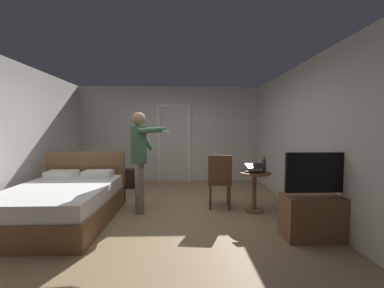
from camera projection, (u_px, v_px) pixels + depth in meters
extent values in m
plane|color=#997A56|center=(161.00, 214.00, 4.07)|extent=(5.74, 5.74, 0.00)
cube|color=beige|center=(170.00, 134.00, 6.65)|extent=(5.18, 0.12, 2.61)
cube|color=beige|center=(6.00, 138.00, 3.91)|extent=(0.12, 5.46, 2.61)
cube|color=beige|center=(309.00, 138.00, 4.07)|extent=(0.12, 5.46, 2.61)
cube|color=white|center=(159.00, 144.00, 6.58)|extent=(0.08, 0.08, 2.05)
cube|color=white|center=(189.00, 144.00, 6.60)|extent=(0.08, 0.08, 2.05)
cube|color=white|center=(174.00, 106.00, 6.52)|extent=(0.93, 0.08, 0.08)
cube|color=brown|center=(61.00, 211.00, 3.70)|extent=(1.49, 1.99, 0.35)
cube|color=white|center=(61.00, 193.00, 3.68)|extent=(1.43, 1.93, 0.22)
cube|color=brown|center=(86.00, 178.00, 4.63)|extent=(1.49, 0.08, 1.02)
cube|color=white|center=(62.00, 174.00, 4.35)|extent=(0.50, 0.34, 0.12)
cube|color=white|center=(98.00, 174.00, 4.37)|extent=(0.50, 0.34, 0.12)
cube|color=brown|center=(318.00, 217.00, 3.17)|extent=(0.91, 0.40, 0.57)
cube|color=black|center=(320.00, 172.00, 3.11)|extent=(0.91, 0.05, 0.53)
cube|color=#5D6C58|center=(319.00, 172.00, 3.14)|extent=(0.85, 0.01, 0.47)
cylinder|color=brown|center=(254.00, 192.00, 4.21)|extent=(0.08, 0.08, 0.67)
cylinder|color=brown|center=(254.00, 210.00, 4.23)|extent=(0.34, 0.34, 0.03)
cylinder|color=brown|center=(255.00, 173.00, 4.19)|extent=(0.56, 0.56, 0.03)
cube|color=black|center=(253.00, 171.00, 4.19)|extent=(0.33, 0.24, 0.02)
cube|color=black|center=(255.00, 166.00, 4.06)|extent=(0.33, 0.22, 0.07)
cube|color=navy|center=(255.00, 166.00, 4.07)|extent=(0.30, 0.18, 0.05)
cylinder|color=#34422E|center=(264.00, 166.00, 4.11)|extent=(0.06, 0.06, 0.22)
cylinder|color=#34422E|center=(264.00, 158.00, 4.10)|extent=(0.03, 0.03, 0.06)
cylinder|color=brown|center=(228.00, 193.00, 4.58)|extent=(0.04, 0.04, 0.45)
cylinder|color=brown|center=(210.00, 193.00, 4.61)|extent=(0.04, 0.04, 0.45)
cylinder|color=brown|center=(229.00, 198.00, 4.24)|extent=(0.04, 0.04, 0.45)
cylinder|color=brown|center=(210.00, 198.00, 4.27)|extent=(0.04, 0.04, 0.45)
cube|color=brown|center=(220.00, 182.00, 4.41)|extent=(0.46, 0.46, 0.04)
cube|color=brown|center=(220.00, 169.00, 4.22)|extent=(0.42, 0.08, 0.50)
cylinder|color=gray|center=(140.00, 185.00, 4.33)|extent=(0.15, 0.15, 0.88)
cylinder|color=gray|center=(139.00, 188.00, 4.08)|extent=(0.15, 0.15, 0.88)
cube|color=#3F664C|center=(139.00, 144.00, 4.16)|extent=(0.33, 0.50, 0.62)
sphere|color=#936B4C|center=(139.00, 119.00, 4.13)|extent=(0.24, 0.24, 0.24)
cylinder|color=#3F664C|center=(144.00, 137.00, 4.42)|extent=(0.35, 0.14, 0.50)
cylinder|color=#3F664C|center=(152.00, 130.00, 3.94)|extent=(0.46, 0.16, 0.12)
cube|color=white|center=(166.00, 131.00, 3.95)|extent=(0.12, 0.05, 0.04)
cube|color=black|center=(127.00, 178.00, 5.93)|extent=(0.59, 0.39, 0.45)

